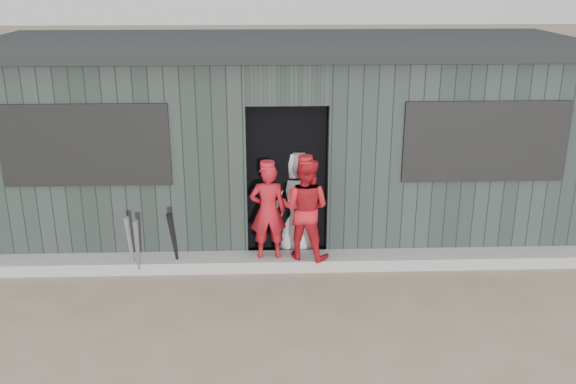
{
  "coord_description": "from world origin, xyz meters",
  "views": [
    {
      "loc": [
        -0.26,
        -5.46,
        3.51
      ],
      "look_at": [
        0.0,
        1.8,
        1.0
      ],
      "focal_mm": 40.0,
      "sensor_mm": 36.0,
      "label": 1
    }
  ],
  "objects_px": {
    "bat_right": "(174,242)",
    "dugout": "(284,134)",
    "bat_mid": "(137,248)",
    "player_red_left": "(268,211)",
    "player_red_right": "(305,208)",
    "player_grey_back": "(298,202)",
    "bat_left": "(130,245)"
  },
  "relations": [
    {
      "from": "bat_mid",
      "to": "player_red_left",
      "type": "height_order",
      "value": "player_red_left"
    },
    {
      "from": "player_red_left",
      "to": "player_grey_back",
      "type": "relative_size",
      "value": 0.85
    },
    {
      "from": "bat_mid",
      "to": "player_grey_back",
      "type": "bearing_deg",
      "value": 18.15
    },
    {
      "from": "player_red_right",
      "to": "player_grey_back",
      "type": "xyz_separation_m",
      "value": [
        -0.06,
        0.44,
        -0.08
      ]
    },
    {
      "from": "bat_mid",
      "to": "bat_right",
      "type": "xyz_separation_m",
      "value": [
        0.42,
        0.1,
        0.03
      ]
    },
    {
      "from": "bat_left",
      "to": "player_red_left",
      "type": "height_order",
      "value": "player_red_left"
    },
    {
      "from": "player_red_right",
      "to": "dugout",
      "type": "bearing_deg",
      "value": -61.47
    },
    {
      "from": "player_red_right",
      "to": "bat_right",
      "type": "bearing_deg",
      "value": 25.3
    },
    {
      "from": "dugout",
      "to": "player_grey_back",
      "type": "bearing_deg",
      "value": -83.31
    },
    {
      "from": "player_grey_back",
      "to": "dugout",
      "type": "distance_m",
      "value": 1.4
    },
    {
      "from": "player_grey_back",
      "to": "dugout",
      "type": "xyz_separation_m",
      "value": [
        -0.15,
        1.26,
        0.58
      ]
    },
    {
      "from": "dugout",
      "to": "player_red_left",
      "type": "bearing_deg",
      "value": -98.18
    },
    {
      "from": "player_red_left",
      "to": "player_grey_back",
      "type": "bearing_deg",
      "value": -135.09
    },
    {
      "from": "player_red_right",
      "to": "dugout",
      "type": "height_order",
      "value": "dugout"
    },
    {
      "from": "player_red_left",
      "to": "dugout",
      "type": "xyz_separation_m",
      "value": [
        0.24,
        1.69,
        0.53
      ]
    },
    {
      "from": "bat_mid",
      "to": "player_red_right",
      "type": "bearing_deg",
      "value": 5.76
    },
    {
      "from": "bat_left",
      "to": "player_red_right",
      "type": "distance_m",
      "value": 2.15
    },
    {
      "from": "player_red_left",
      "to": "player_red_right",
      "type": "bearing_deg",
      "value": 176.36
    },
    {
      "from": "bat_right",
      "to": "player_red_right",
      "type": "height_order",
      "value": "player_red_right"
    },
    {
      "from": "bat_right",
      "to": "player_red_left",
      "type": "bearing_deg",
      "value": 5.46
    },
    {
      "from": "player_red_left",
      "to": "dugout",
      "type": "bearing_deg",
      "value": -101.03
    },
    {
      "from": "bat_right",
      "to": "dugout",
      "type": "xyz_separation_m",
      "value": [
        1.38,
        1.8,
        0.87
      ]
    },
    {
      "from": "bat_right",
      "to": "player_grey_back",
      "type": "xyz_separation_m",
      "value": [
        1.53,
        0.54,
        0.29
      ]
    },
    {
      "from": "bat_mid",
      "to": "bat_right",
      "type": "bearing_deg",
      "value": 13.36
    },
    {
      "from": "bat_left",
      "to": "player_red_right",
      "type": "xyz_separation_m",
      "value": [
        2.11,
        0.13,
        0.39
      ]
    },
    {
      "from": "player_red_right",
      "to": "dugout",
      "type": "relative_size",
      "value": 0.15
    },
    {
      "from": "bat_mid",
      "to": "bat_left",
      "type": "bearing_deg",
      "value": 142.63
    },
    {
      "from": "bat_right",
      "to": "player_red_left",
      "type": "relative_size",
      "value": 0.7
    },
    {
      "from": "bat_right",
      "to": "player_red_right",
      "type": "bearing_deg",
      "value": 3.69
    },
    {
      "from": "player_red_left",
      "to": "player_red_right",
      "type": "relative_size",
      "value": 0.95
    },
    {
      "from": "player_red_left",
      "to": "player_red_right",
      "type": "distance_m",
      "value": 0.45
    },
    {
      "from": "player_red_left",
      "to": "dugout",
      "type": "height_order",
      "value": "dugout"
    }
  ]
}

